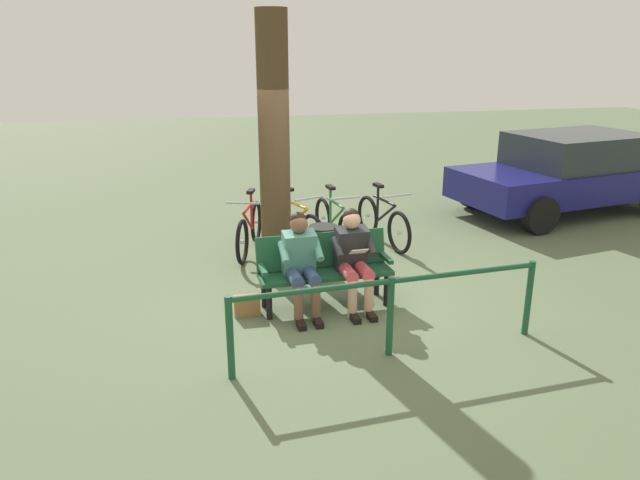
# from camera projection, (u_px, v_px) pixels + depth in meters

# --- Properties ---
(ground_plane) EXTENTS (40.00, 40.00, 0.00)m
(ground_plane) POSITION_uv_depth(u_px,v_px,m) (334.00, 307.00, 7.21)
(ground_plane) COLOR #566647
(bench) EXTENTS (1.62, 0.54, 0.87)m
(bench) POSITION_uv_depth(u_px,v_px,m) (324.00, 265.00, 7.17)
(bench) COLOR #194C2D
(bench) RESTS_ON ground
(person_reading) EXTENTS (0.50, 0.78, 1.20)m
(person_reading) POSITION_uv_depth(u_px,v_px,m) (353.00, 255.00, 7.04)
(person_reading) COLOR #262628
(person_reading) RESTS_ON ground
(person_companion) EXTENTS (0.50, 0.78, 1.20)m
(person_companion) POSITION_uv_depth(u_px,v_px,m) (301.00, 259.00, 6.89)
(person_companion) COLOR #4C8C7A
(person_companion) RESTS_ON ground
(handbag) EXTENTS (0.30, 0.15, 0.24)m
(handbag) POSITION_uv_depth(u_px,v_px,m) (247.00, 305.00, 6.98)
(handbag) COLOR olive
(handbag) RESTS_ON ground
(tree_trunk) EXTENTS (0.40, 0.40, 3.45)m
(tree_trunk) POSITION_uv_depth(u_px,v_px,m) (274.00, 150.00, 7.68)
(tree_trunk) COLOR #4C3823
(tree_trunk) RESTS_ON ground
(litter_bin) EXTENTS (0.39, 0.39, 0.74)m
(litter_bin) POSITION_uv_depth(u_px,v_px,m) (323.00, 252.00, 8.00)
(litter_bin) COLOR slate
(litter_bin) RESTS_ON ground
(bicycle_purple) EXTENTS (0.50, 1.66, 0.94)m
(bicycle_purple) POSITION_uv_depth(u_px,v_px,m) (383.00, 222.00, 9.41)
(bicycle_purple) COLOR black
(bicycle_purple) RESTS_ON ground
(bicycle_silver) EXTENTS (0.48, 1.67, 0.94)m
(bicycle_silver) POSITION_uv_depth(u_px,v_px,m) (335.00, 224.00, 9.28)
(bicycle_silver) COLOR black
(bicycle_silver) RESTS_ON ground
(bicycle_black) EXTENTS (0.71, 1.59, 0.94)m
(bicycle_black) POSITION_uv_depth(u_px,v_px,m) (295.00, 226.00, 9.21)
(bicycle_black) COLOR black
(bicycle_black) RESTS_ON ground
(bicycle_red) EXTENTS (0.65, 1.61, 0.94)m
(bicycle_red) POSITION_uv_depth(u_px,v_px,m) (250.00, 229.00, 9.02)
(bicycle_red) COLOR black
(bicycle_red) RESTS_ON ground
(railing_fence) EXTENTS (3.29, 0.29, 0.85)m
(railing_fence) POSITION_uv_depth(u_px,v_px,m) (391.00, 301.00, 5.94)
(railing_fence) COLOR #194C2D
(railing_fence) RESTS_ON ground
(parked_car) EXTENTS (4.45, 2.58, 1.47)m
(parked_car) POSITION_uv_depth(u_px,v_px,m) (569.00, 171.00, 11.09)
(parked_car) COLOR navy
(parked_car) RESTS_ON ground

